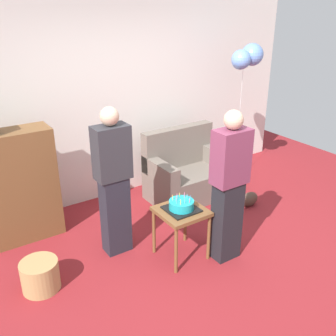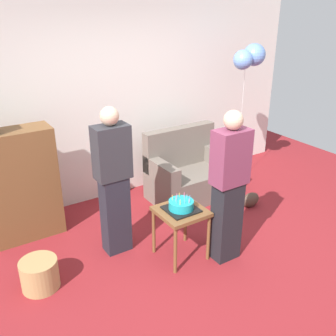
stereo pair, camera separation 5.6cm
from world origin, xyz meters
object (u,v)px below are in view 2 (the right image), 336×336
side_table (181,217)px  handbag (250,200)px  couch (188,174)px  bookshelf (20,184)px  wicker_basket (40,274)px  person_holding_cake (229,188)px  birthday_cake (181,206)px  person_blowing_candles (113,182)px  balloon_bunch (248,58)px

side_table → handbag: side_table is taller
couch → side_table: (-0.88, -1.11, 0.14)m
couch → bookshelf: bearing=174.6°
wicker_basket → handbag: wicker_basket is taller
bookshelf → person_holding_cake: (1.68, -1.58, 0.17)m
birthday_cake → wicker_basket: bearing=167.4°
person_blowing_candles → side_table: bearing=-65.4°
person_holding_cake → balloon_bunch: bearing=-116.4°
person_holding_cake → wicker_basket: bearing=2.6°
balloon_bunch → person_blowing_candles: bearing=-166.9°
birthday_cake → couch: bearing=51.5°
side_table → balloon_bunch: size_ratio=0.28×
couch → person_blowing_candles: size_ratio=0.67×
person_blowing_candles → balloon_bunch: (2.29, 0.53, 1.03)m
side_table → person_blowing_candles: person_blowing_candles is taller
person_blowing_candles → handbag: (1.93, -0.10, -0.73)m
wicker_basket → person_holding_cake: bearing=-17.9°
bookshelf → wicker_basket: 1.13m
wicker_basket → person_blowing_candles: bearing=10.6°
couch → birthday_cake: size_ratio=3.44×
wicker_basket → handbag: bearing=1.5°
couch → handbag: 0.93m
wicker_basket → bookshelf: bearing=82.3°
birthday_cake → bookshelf: bearing=134.4°
person_blowing_candles → balloon_bunch: balloon_bunch is taller
balloon_bunch → bookshelf: bearing=174.4°
bookshelf → handbag: 2.91m
side_table → person_holding_cake: bearing=-34.4°
bookshelf → balloon_bunch: size_ratio=0.77×
bookshelf → birthday_cake: (1.29, -1.32, -0.05)m
side_table → person_holding_cake: 0.59m
bookshelf → person_holding_cake: bearing=-43.3°
wicker_basket → balloon_bunch: size_ratio=0.18×
side_table → handbag: (1.41, 0.39, -0.38)m
couch → birthday_cake: bearing=-128.5°
person_holding_cake → wicker_basket: person_holding_cake is taller
bookshelf → birthday_cake: bookshelf is taller
bookshelf → balloon_bunch: bearing=-5.6°
couch → side_table: 1.42m
balloon_bunch → side_table: bearing=-150.1°
wicker_basket → balloon_bunch: 3.69m
birthday_cake → balloon_bunch: size_ratio=0.16×
person_blowing_candles → person_holding_cake: (0.91, -0.75, 0.00)m
handbag → balloon_bunch: (0.36, 0.63, 1.76)m
couch → balloon_bunch: balloon_bunch is taller
couch → bookshelf: size_ratio=0.70×
person_blowing_candles → wicker_basket: size_ratio=4.53×
bookshelf → couch: bearing=-5.4°
couch → birthday_cake: 1.44m
handbag → wicker_basket: bearing=-178.5°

